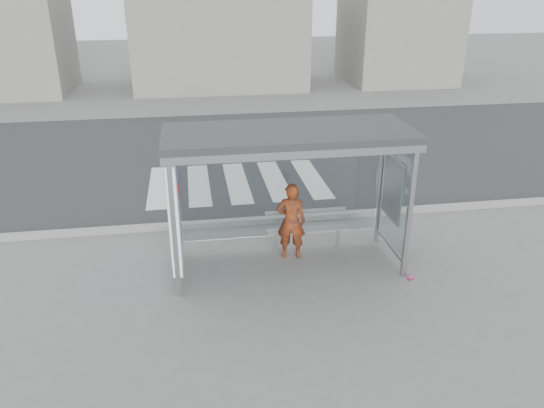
# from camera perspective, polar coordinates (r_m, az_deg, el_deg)

# --- Properties ---
(ground) EXTENTS (80.00, 80.00, 0.00)m
(ground) POSITION_cam_1_polar(r_m,az_deg,el_deg) (10.02, 1.63, -6.63)
(ground) COLOR slate
(ground) RESTS_ON ground
(road) EXTENTS (30.00, 10.00, 0.01)m
(road) POSITION_cam_1_polar(r_m,az_deg,el_deg) (16.39, -2.91, 5.54)
(road) COLOR #29292B
(road) RESTS_ON ground
(curb) EXTENTS (30.00, 0.18, 0.12)m
(curb) POSITION_cam_1_polar(r_m,az_deg,el_deg) (11.70, -0.13, -1.67)
(curb) COLOR gray
(curb) RESTS_ON ground
(crosswalk) EXTENTS (4.55, 3.00, 0.00)m
(crosswalk) POSITION_cam_1_polar(r_m,az_deg,el_deg) (14.00, -3.79, 2.34)
(crosswalk) COLOR silver
(crosswalk) RESTS_ON ground
(bus_shelter) EXTENTS (4.25, 1.65, 2.62)m
(bus_shelter) POSITION_cam_1_polar(r_m,az_deg,el_deg) (9.19, -0.58, 4.15)
(bus_shelter) COLOR gray
(bus_shelter) RESTS_ON ground
(building_center) EXTENTS (8.00, 5.00, 5.00)m
(building_center) POSITION_cam_1_polar(r_m,az_deg,el_deg) (26.69, -5.81, 17.83)
(building_center) COLOR gray
(building_center) RESTS_ON ground
(building_right) EXTENTS (5.00, 5.00, 7.00)m
(building_right) POSITION_cam_1_polar(r_m,az_deg,el_deg) (28.62, 13.55, 19.72)
(building_right) COLOR gray
(building_right) RESTS_ON ground
(person) EXTENTS (0.62, 0.47, 1.51)m
(person) POSITION_cam_1_polar(r_m,az_deg,el_deg) (9.99, 2.06, -1.85)
(person) COLOR #CC4D13
(person) RESTS_ON ground
(bench) EXTENTS (1.61, 0.31, 0.83)m
(bench) POSITION_cam_1_polar(r_m,az_deg,el_deg) (10.31, 3.80, -2.64)
(bench) COLOR gray
(bench) RESTS_ON ground
(soda_can) EXTENTS (0.14, 0.10, 0.07)m
(soda_can) POSITION_cam_1_polar(r_m,az_deg,el_deg) (9.89, 14.69, -7.70)
(soda_can) COLOR #E04180
(soda_can) RESTS_ON ground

